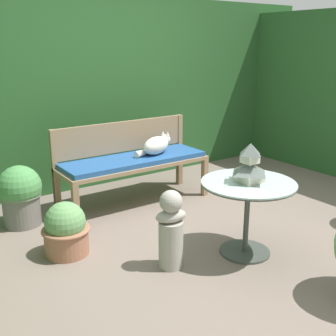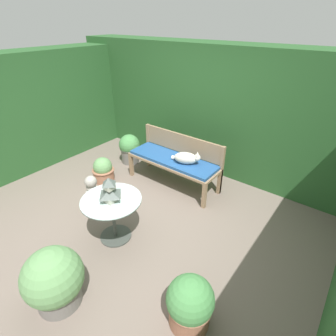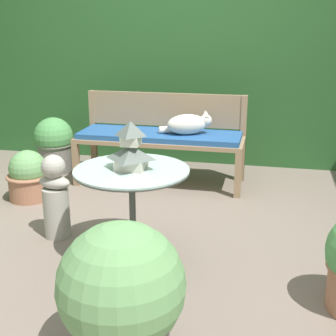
{
  "view_description": "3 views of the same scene",
  "coord_description": "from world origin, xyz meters",
  "px_view_note": "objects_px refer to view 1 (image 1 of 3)",
  "views": [
    {
      "loc": [
        -2.36,
        -2.71,
        1.71
      ],
      "look_at": [
        -0.28,
        0.27,
        0.63
      ],
      "focal_mm": 45.0,
      "sensor_mm": 36.0,
      "label": 1
    },
    {
      "loc": [
        2.22,
        -2.09,
        2.63
      ],
      "look_at": [
        0.08,
        0.65,
        0.62
      ],
      "focal_mm": 28.0,
      "sensor_mm": 36.0,
      "label": 2
    },
    {
      "loc": [
        0.89,
        -3.25,
        1.56
      ],
      "look_at": [
        0.1,
        0.29,
        0.42
      ],
      "focal_mm": 50.0,
      "sensor_mm": 36.0,
      "label": 3
    }
  ],
  "objects_px": {
    "garden_bust": "(171,230)",
    "potted_plant_table_far": "(20,195)",
    "garden_bench": "(134,163)",
    "pagoda_birdhouse": "(250,166)",
    "cat": "(156,145)",
    "potted_plant_bench_left": "(66,230)",
    "patio_table": "(248,197)"
  },
  "relations": [
    {
      "from": "garden_bust",
      "to": "potted_plant_table_far",
      "type": "height_order",
      "value": "garden_bust"
    },
    {
      "from": "garden_bench",
      "to": "potted_plant_table_far",
      "type": "height_order",
      "value": "potted_plant_table_far"
    },
    {
      "from": "pagoda_birdhouse",
      "to": "potted_plant_table_far",
      "type": "distance_m",
      "value": 2.2
    },
    {
      "from": "cat",
      "to": "potted_plant_bench_left",
      "type": "relative_size",
      "value": 1.12
    },
    {
      "from": "potted_plant_bench_left",
      "to": "potted_plant_table_far",
      "type": "bearing_deg",
      "value": 99.03
    },
    {
      "from": "garden_bust",
      "to": "potted_plant_table_far",
      "type": "xyz_separation_m",
      "value": [
        -0.72,
        1.49,
        -0.01
      ]
    },
    {
      "from": "cat",
      "to": "garden_bench",
      "type": "bearing_deg",
      "value": 155.4
    },
    {
      "from": "garden_bust",
      "to": "potted_plant_table_far",
      "type": "bearing_deg",
      "value": 125.17
    },
    {
      "from": "cat",
      "to": "pagoda_birdhouse",
      "type": "height_order",
      "value": "pagoda_birdhouse"
    },
    {
      "from": "garden_bench",
      "to": "garden_bust",
      "type": "distance_m",
      "value": 1.45
    },
    {
      "from": "pagoda_birdhouse",
      "to": "potted_plant_table_far",
      "type": "xyz_separation_m",
      "value": [
        -1.37,
        1.66,
        -0.46
      ]
    },
    {
      "from": "garden_bust",
      "to": "pagoda_birdhouse",
      "type": "bearing_deg",
      "value": -5.57
    },
    {
      "from": "cat",
      "to": "pagoda_birdhouse",
      "type": "relative_size",
      "value": 1.6
    },
    {
      "from": "garden_bust",
      "to": "garden_bench",
      "type": "bearing_deg",
      "value": 80.04
    },
    {
      "from": "patio_table",
      "to": "potted_plant_bench_left",
      "type": "bearing_deg",
      "value": 145.7
    },
    {
      "from": "cat",
      "to": "patio_table",
      "type": "height_order",
      "value": "cat"
    },
    {
      "from": "potted_plant_bench_left",
      "to": "potted_plant_table_far",
      "type": "relative_size",
      "value": 0.77
    },
    {
      "from": "potted_plant_bench_left",
      "to": "garden_bust",
      "type": "bearing_deg",
      "value": -48.67
    },
    {
      "from": "garden_bench",
      "to": "patio_table",
      "type": "height_order",
      "value": "patio_table"
    },
    {
      "from": "pagoda_birdhouse",
      "to": "potted_plant_table_far",
      "type": "height_order",
      "value": "pagoda_birdhouse"
    },
    {
      "from": "patio_table",
      "to": "potted_plant_bench_left",
      "type": "relative_size",
      "value": 1.68
    },
    {
      "from": "pagoda_birdhouse",
      "to": "patio_table",
      "type": "bearing_deg",
      "value": 91.19
    },
    {
      "from": "potted_plant_bench_left",
      "to": "potted_plant_table_far",
      "type": "height_order",
      "value": "potted_plant_table_far"
    },
    {
      "from": "cat",
      "to": "potted_plant_table_far",
      "type": "xyz_separation_m",
      "value": [
        -1.48,
        0.13,
        -0.31
      ]
    },
    {
      "from": "garden_bench",
      "to": "garden_bust",
      "type": "height_order",
      "value": "garden_bust"
    },
    {
      "from": "garden_bench",
      "to": "cat",
      "type": "relative_size",
      "value": 3.2
    },
    {
      "from": "garden_bust",
      "to": "potted_plant_table_far",
      "type": "relative_size",
      "value": 1.08
    },
    {
      "from": "garden_bench",
      "to": "potted_plant_bench_left",
      "type": "height_order",
      "value": "garden_bench"
    },
    {
      "from": "potted_plant_table_far",
      "to": "potted_plant_bench_left",
      "type": "bearing_deg",
      "value": -80.97
    },
    {
      "from": "pagoda_birdhouse",
      "to": "potted_plant_table_far",
      "type": "bearing_deg",
      "value": 129.6
    },
    {
      "from": "cat",
      "to": "potted_plant_bench_left",
      "type": "xyz_separation_m",
      "value": [
        -1.35,
        -0.68,
        -0.41
      ]
    },
    {
      "from": "cat",
      "to": "pagoda_birdhouse",
      "type": "xyz_separation_m",
      "value": [
        -0.11,
        -1.52,
        0.15
      ]
    }
  ]
}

